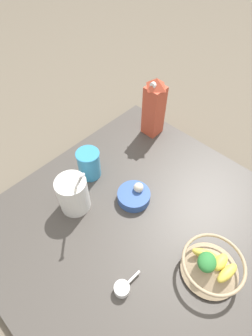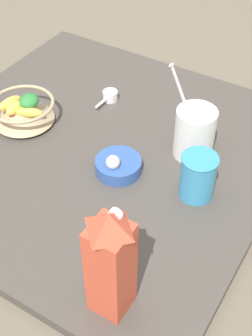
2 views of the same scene
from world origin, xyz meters
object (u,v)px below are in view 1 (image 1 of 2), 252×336
object	(u,v)px
fruit_bowl	(212,266)
garlic_bowl	(134,195)
drinking_cup	(89,163)
yogurt_tub	(73,193)
milk_carton	(154,107)

from	to	relation	value
fruit_bowl	garlic_bowl	world-z (taller)	fruit_bowl
drinking_cup	garlic_bowl	xyz separation A→B (m)	(0.20, 0.03, -0.04)
fruit_bowl	yogurt_tub	world-z (taller)	yogurt_tub
milk_carton	drinking_cup	bearing A→B (deg)	-92.19
fruit_bowl	milk_carton	world-z (taller)	milk_carton
yogurt_tub	drinking_cup	xyz separation A→B (m)	(-0.07, 0.13, -0.01)
milk_carton	yogurt_tub	world-z (taller)	milk_carton
fruit_bowl	drinking_cup	distance (m)	0.54
yogurt_tub	drinking_cup	bearing A→B (deg)	118.68
garlic_bowl	fruit_bowl	bearing A→B (deg)	-5.79
yogurt_tub	drinking_cup	distance (m)	0.15
milk_carton	fruit_bowl	bearing A→B (deg)	-34.15
fruit_bowl	milk_carton	bearing A→B (deg)	145.85
fruit_bowl	yogurt_tub	size ratio (longest dim) A/B	0.73
milk_carton	garlic_bowl	xyz separation A→B (m)	(0.19, -0.32, -0.11)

